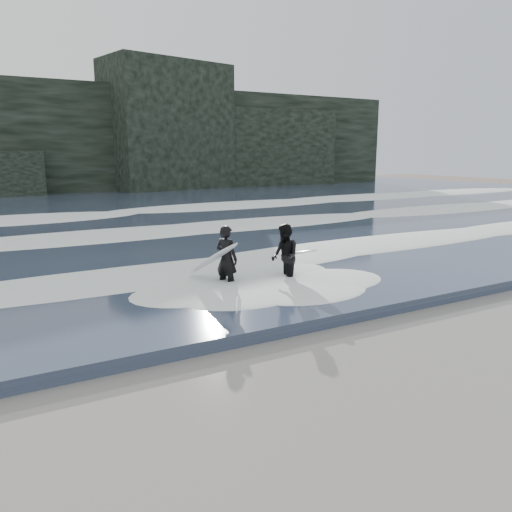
% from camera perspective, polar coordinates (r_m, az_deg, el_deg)
% --- Properties ---
extents(ground, '(120.00, 120.00, 0.00)m').
position_cam_1_polar(ground, '(10.69, 25.46, -10.99)').
color(ground, '#846952').
rests_on(ground, ground).
extents(sea, '(90.00, 52.00, 0.30)m').
position_cam_1_polar(sea, '(35.69, -15.78, 5.31)').
color(sea, '#303C53').
rests_on(sea, ground).
extents(headland, '(70.00, 9.00, 10.00)m').
position_cam_1_polar(headland, '(52.19, -20.64, 12.28)').
color(headland, black).
rests_on(headland, ground).
extents(foam_near, '(60.00, 3.20, 0.20)m').
position_cam_1_polar(foam_near, '(17.08, 0.37, -0.12)').
color(foam_near, white).
rests_on(foam_near, sea).
extents(foam_mid, '(60.00, 4.00, 0.24)m').
position_cam_1_polar(foam_mid, '(23.32, -8.17, 3.05)').
color(foam_mid, white).
rests_on(foam_mid, sea).
extents(foam_far, '(60.00, 4.80, 0.30)m').
position_cam_1_polar(foam_far, '(31.81, -14.09, 5.20)').
color(foam_far, white).
rests_on(foam_far, sea).
extents(surfer_left, '(1.38, 1.95, 1.92)m').
position_cam_1_polar(surfer_left, '(14.14, -3.66, -0.32)').
color(surfer_left, black).
rests_on(surfer_left, ground).
extents(surfer_right, '(1.18, 1.92, 1.89)m').
position_cam_1_polar(surfer_right, '(14.56, 3.40, -0.02)').
color(surfer_right, black).
rests_on(surfer_right, ground).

